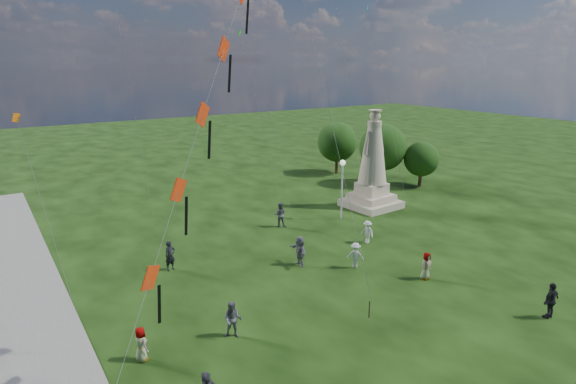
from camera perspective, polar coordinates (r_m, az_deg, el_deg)
statue at (r=41.40m, az=9.98°, el=2.43°), size 4.34×4.34×8.32m
lamppost at (r=37.73m, az=6.45°, el=1.81°), size 0.44×0.44×4.80m
tree_row at (r=50.72m, az=9.91°, el=5.22°), size 7.26×12.99×6.14m
person_1 at (r=22.69m, az=-6.56°, el=-14.81°), size 1.01×0.94×1.77m
person_2 at (r=29.73m, az=7.99°, el=-7.44°), size 1.13×1.09×1.61m
person_3 at (r=27.25m, az=28.73°, el=-11.22°), size 1.11×0.60×1.87m
person_4 at (r=29.10m, az=16.05°, el=-8.42°), size 0.86×0.59×1.63m
person_6 at (r=29.94m, az=-13.80°, el=-7.34°), size 0.73×0.54×1.84m
person_7 at (r=36.45m, az=-0.97°, el=-2.67°), size 1.10×0.97×1.92m
person_8 at (r=33.75m, az=9.38°, el=-4.68°), size 0.68×1.10×1.60m
person_9 at (r=41.41m, az=10.80°, el=-1.01°), size 1.00×0.74×1.53m
person_10 at (r=21.99m, az=-17.03°, el=-16.88°), size 0.64×0.84×1.53m
person_11 at (r=29.75m, az=1.39°, el=-6.98°), size 0.94×1.82×1.88m
red_kite_train at (r=18.89m, az=-8.98°, el=11.70°), size 11.37×9.35×17.91m
small_kites at (r=39.77m, az=-5.42°, el=18.05°), size 28.95×16.08×25.73m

